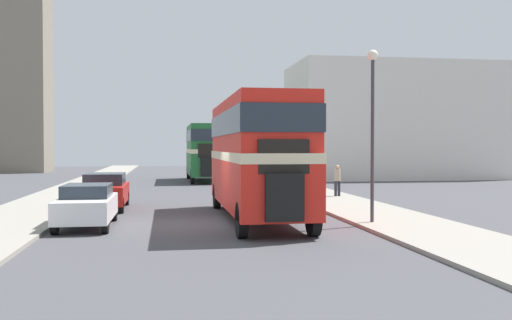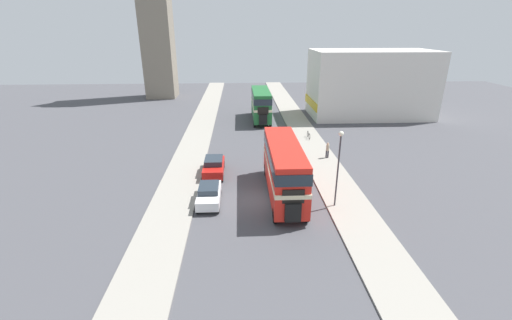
# 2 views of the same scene
# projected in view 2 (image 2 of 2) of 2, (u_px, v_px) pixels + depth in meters

# --- Properties ---
(ground_plane) EXTENTS (120.00, 120.00, 0.00)m
(ground_plane) POSITION_uv_depth(u_px,v_px,m) (260.00, 200.00, 26.98)
(ground_plane) COLOR #47474C
(sidewalk_right) EXTENTS (3.50, 120.00, 0.12)m
(sidewalk_right) POSITION_uv_depth(u_px,v_px,m) (344.00, 198.00, 27.27)
(sidewalk_right) COLOR gray
(sidewalk_right) RESTS_ON ground_plane
(sidewalk_left) EXTENTS (3.50, 120.00, 0.12)m
(sidewalk_left) POSITION_uv_depth(u_px,v_px,m) (173.00, 202.00, 26.64)
(sidewalk_left) COLOR gray
(sidewalk_left) RESTS_ON ground_plane
(double_decker_bus) EXTENTS (2.47, 10.23, 4.35)m
(double_decker_bus) POSITION_uv_depth(u_px,v_px,m) (284.00, 166.00, 26.93)
(double_decker_bus) COLOR red
(double_decker_bus) RESTS_ON ground_plane
(bus_distant) EXTENTS (2.44, 9.23, 4.35)m
(bus_distant) POSITION_uv_depth(u_px,v_px,m) (261.00, 103.00, 49.08)
(bus_distant) COLOR #1E602D
(bus_distant) RESTS_ON ground_plane
(car_parked_near) EXTENTS (1.70, 3.98, 1.42)m
(car_parked_near) POSITION_uv_depth(u_px,v_px,m) (209.00, 194.00, 26.39)
(car_parked_near) COLOR white
(car_parked_near) RESTS_ON ground_plane
(car_parked_mid) EXTENTS (1.82, 4.19, 1.54)m
(car_parked_mid) POSITION_uv_depth(u_px,v_px,m) (214.00, 166.00, 31.51)
(car_parked_mid) COLOR red
(car_parked_mid) RESTS_ON ground_plane
(pedestrian_walking) EXTENTS (0.33, 0.33, 1.62)m
(pedestrian_walking) POSITION_uv_depth(u_px,v_px,m) (328.00, 149.00, 35.12)
(pedestrian_walking) COLOR #282833
(pedestrian_walking) RESTS_ON sidewalk_right
(bicycle_on_pavement) EXTENTS (0.05, 1.76, 0.78)m
(bicycle_on_pavement) POSITION_uv_depth(u_px,v_px,m) (309.00, 135.00, 41.57)
(bicycle_on_pavement) COLOR black
(bicycle_on_pavement) RESTS_ON sidewalk_right
(street_lamp) EXTENTS (0.36, 0.36, 5.86)m
(street_lamp) POSITION_uv_depth(u_px,v_px,m) (339.00, 158.00, 24.62)
(street_lamp) COLOR #38383D
(street_lamp) RESTS_ON sidewalk_right
(shop_building_block) EXTENTS (17.64, 8.93, 9.63)m
(shop_building_block) POSITION_uv_depth(u_px,v_px,m) (371.00, 84.00, 50.87)
(shop_building_block) COLOR silver
(shop_building_block) RESTS_ON ground_plane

